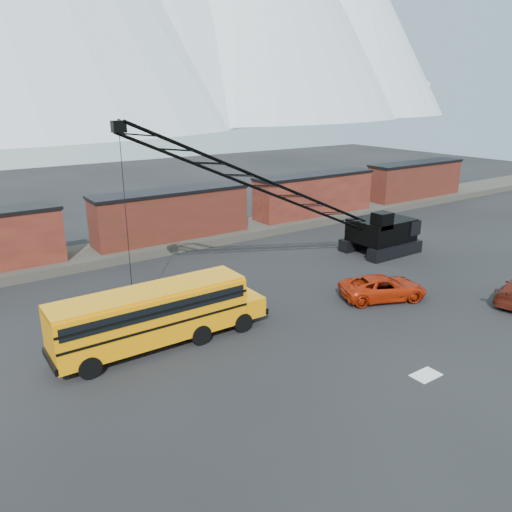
# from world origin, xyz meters

# --- Properties ---
(ground) EXTENTS (160.00, 160.00, 0.00)m
(ground) POSITION_xyz_m (0.00, 0.00, 0.00)
(ground) COLOR black
(ground) RESTS_ON ground
(gravel_berm) EXTENTS (120.00, 5.00, 0.70)m
(gravel_berm) POSITION_xyz_m (0.00, 22.00, 0.35)
(gravel_berm) COLOR #444038
(gravel_berm) RESTS_ON ground
(boxcar_mid) EXTENTS (13.70, 3.10, 4.17)m
(boxcar_mid) POSITION_xyz_m (0.00, 22.00, 2.76)
(boxcar_mid) COLOR #561B18
(boxcar_mid) RESTS_ON gravel_berm
(boxcar_east_near) EXTENTS (13.70, 3.10, 4.17)m
(boxcar_east_near) POSITION_xyz_m (16.00, 22.00, 2.76)
(boxcar_east_near) COLOR #431413
(boxcar_east_near) RESTS_ON gravel_berm
(boxcar_east_far) EXTENTS (13.70, 3.10, 4.17)m
(boxcar_east_far) POSITION_xyz_m (32.00, 22.00, 2.76)
(boxcar_east_far) COLOR #561B18
(boxcar_east_far) RESTS_ON gravel_berm
(snow_patch) EXTENTS (1.40, 0.90, 0.02)m
(snow_patch) POSITION_xyz_m (0.50, -4.00, 0.01)
(snow_patch) COLOR silver
(snow_patch) RESTS_ON ground
(school_bus) EXTENTS (11.65, 2.65, 3.19)m
(school_bus) POSITION_xyz_m (-8.55, 5.83, 1.79)
(school_bus) COLOR orange
(school_bus) RESTS_ON ground
(red_pickup) EXTENTS (6.07, 4.47, 1.53)m
(red_pickup) POSITION_xyz_m (5.85, 3.48, 0.77)
(red_pickup) COLOR #A32107
(red_pickup) RESTS_ON ground
(crawler_crane) EXTENTS (25.19, 4.20, 11.45)m
(crawler_crane) POSITION_xyz_m (2.52, 10.16, 6.29)
(crawler_crane) COLOR black
(crawler_crane) RESTS_ON ground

